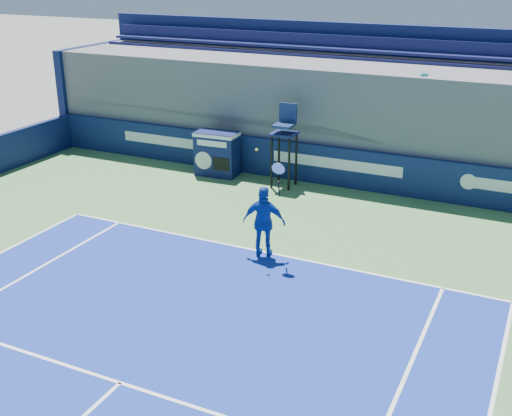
% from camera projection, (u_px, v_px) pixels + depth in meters
% --- Properties ---
extents(back_hoarding, '(20.40, 0.21, 1.20)m').
position_uv_depth(back_hoarding, '(337.00, 167.00, 19.11)').
color(back_hoarding, '#0D1A49').
rests_on(back_hoarding, ground).
extents(match_clock, '(1.36, 0.80, 1.40)m').
position_uv_depth(match_clock, '(217.00, 153.00, 20.01)').
color(match_clock, '#0D1545').
rests_on(match_clock, ground).
extents(umpire_chair, '(0.70, 0.70, 2.48)m').
position_uv_depth(umpire_chair, '(285.00, 137.00, 18.75)').
color(umpire_chair, black).
rests_on(umpire_chair, ground).
extents(tennis_player, '(1.04, 0.60, 2.57)m').
position_uv_depth(tennis_player, '(264.00, 222.00, 14.48)').
color(tennis_player, '#143FA3').
rests_on(tennis_player, apron).
extents(stadium_seating, '(21.00, 4.05, 4.40)m').
position_uv_depth(stadium_seating, '(360.00, 112.00, 20.38)').
color(stadium_seating, '#59595F').
rests_on(stadium_seating, ground).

